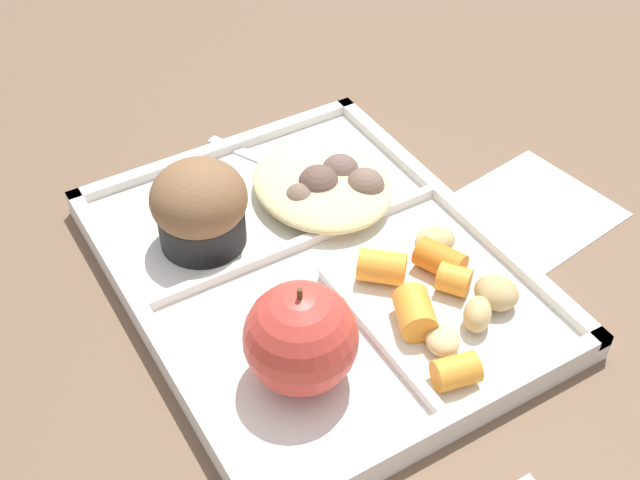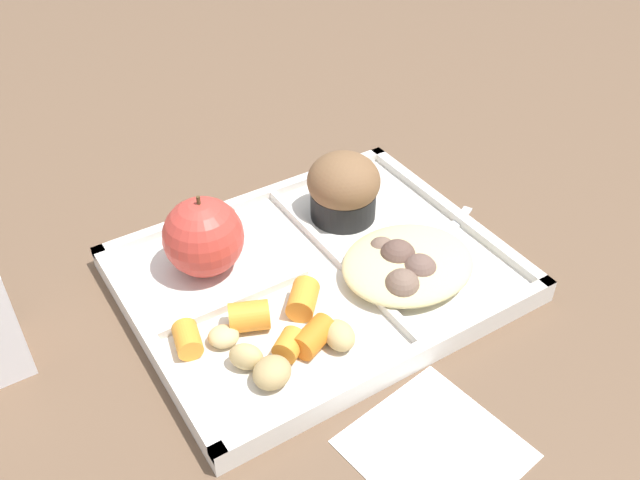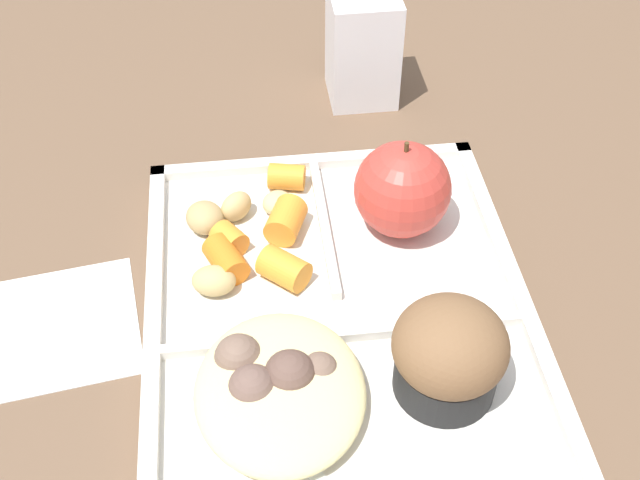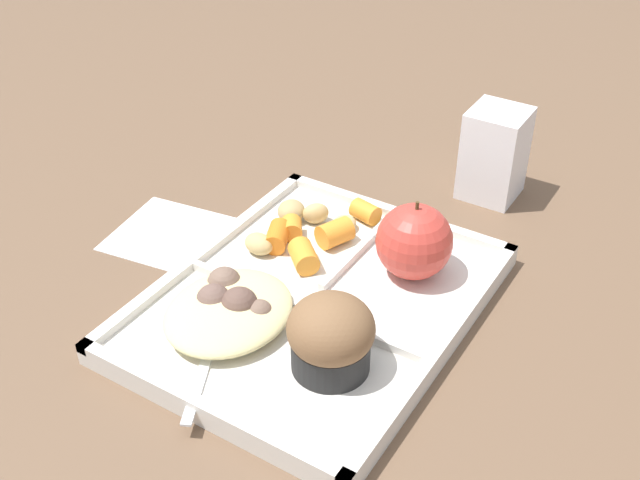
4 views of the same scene
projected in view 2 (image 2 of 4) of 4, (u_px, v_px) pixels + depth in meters
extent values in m
plane|color=brown|center=(317.00, 283.00, 0.69)|extent=(6.00, 6.00, 0.00)
cube|color=silver|center=(317.00, 277.00, 0.68)|extent=(0.36, 0.28, 0.02)
cube|color=silver|center=(403.00, 358.00, 0.58)|extent=(0.36, 0.01, 0.01)
cube|color=silver|center=(251.00, 199.00, 0.76)|extent=(0.36, 0.01, 0.01)
cube|color=silver|center=(150.00, 338.00, 0.60)|extent=(0.01, 0.28, 0.01)
cube|color=silver|center=(452.00, 211.00, 0.75)|extent=(0.01, 0.28, 0.01)
cube|color=silver|center=(338.00, 259.00, 0.68)|extent=(0.01, 0.26, 0.01)
cube|color=silver|center=(236.00, 304.00, 0.64)|extent=(0.15, 0.01, 0.01)
sphere|color=#C63D33|center=(203.00, 237.00, 0.66)|extent=(0.08, 0.08, 0.08)
cylinder|color=#4C381E|center=(199.00, 202.00, 0.63)|extent=(0.00, 0.00, 0.01)
cylinder|color=black|center=(343.00, 203.00, 0.74)|extent=(0.07, 0.07, 0.03)
ellipsoid|color=brown|center=(344.00, 181.00, 0.72)|extent=(0.08, 0.08, 0.06)
cylinder|color=orange|center=(303.00, 299.00, 0.63)|extent=(0.04, 0.04, 0.03)
cylinder|color=orange|center=(187.00, 339.00, 0.59)|extent=(0.03, 0.03, 0.02)
cylinder|color=orange|center=(249.00, 316.00, 0.61)|extent=(0.04, 0.04, 0.03)
cylinder|color=orange|center=(314.00, 337.00, 0.59)|extent=(0.04, 0.04, 0.02)
cylinder|color=orange|center=(289.00, 345.00, 0.59)|extent=(0.03, 0.03, 0.02)
ellipsoid|color=tan|center=(223.00, 336.00, 0.60)|extent=(0.04, 0.03, 0.02)
ellipsoid|color=tan|center=(340.00, 335.00, 0.60)|extent=(0.03, 0.04, 0.02)
ellipsoid|color=tan|center=(246.00, 357.00, 0.58)|extent=(0.04, 0.04, 0.02)
ellipsoid|color=tan|center=(272.00, 372.00, 0.56)|extent=(0.04, 0.04, 0.02)
ellipsoid|color=beige|center=(408.00, 264.00, 0.67)|extent=(0.13, 0.11, 0.03)
sphere|color=brown|center=(397.00, 258.00, 0.66)|extent=(0.04, 0.04, 0.04)
sphere|color=#755B4C|center=(382.00, 251.00, 0.68)|extent=(0.03, 0.03, 0.03)
sphere|color=#755B4C|center=(402.00, 286.00, 0.64)|extent=(0.03, 0.03, 0.03)
sphere|color=brown|center=(419.00, 271.00, 0.65)|extent=(0.03, 0.03, 0.03)
cube|color=white|center=(450.00, 231.00, 0.72)|extent=(0.09, 0.05, 0.00)
cube|color=white|center=(423.00, 267.00, 0.68)|extent=(0.04, 0.04, 0.00)
cylinder|color=white|center=(401.00, 282.00, 0.66)|extent=(0.02, 0.01, 0.00)
cylinder|color=white|center=(409.00, 286.00, 0.66)|extent=(0.02, 0.01, 0.00)
cylinder|color=white|center=(417.00, 289.00, 0.66)|extent=(0.02, 0.01, 0.00)
cube|color=white|center=(435.00, 448.00, 0.54)|extent=(0.13, 0.13, 0.00)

